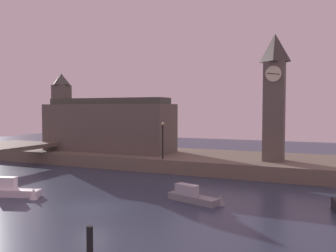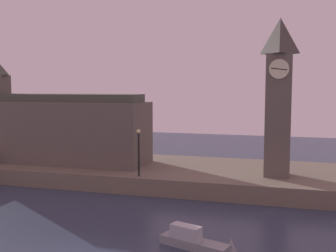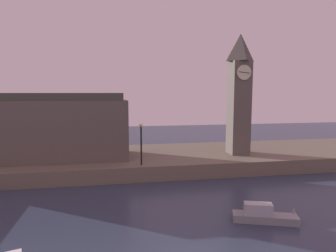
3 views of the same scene
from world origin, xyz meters
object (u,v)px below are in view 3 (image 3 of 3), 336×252
object	(u,v)px
clock_tower	(239,93)
boat_cruiser_grey	(270,215)
parliament_hall	(38,127)
streetlamp	(141,139)

from	to	relation	value
clock_tower	boat_cruiser_grey	size ratio (longest dim) A/B	2.79
parliament_hall	streetlamp	xyz separation A→B (m)	(10.33, -4.36, -0.91)
clock_tower	parliament_hall	bearing A→B (deg)	177.74
clock_tower	streetlamp	world-z (taller)	clock_tower
clock_tower	parliament_hall	world-z (taller)	clock_tower
parliament_hall	streetlamp	bearing A→B (deg)	-22.90
streetlamp	clock_tower	bearing A→B (deg)	17.05
streetlamp	boat_cruiser_grey	world-z (taller)	streetlamp
clock_tower	streetlamp	size ratio (longest dim) A/B	3.30
parliament_hall	streetlamp	world-z (taller)	parliament_hall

